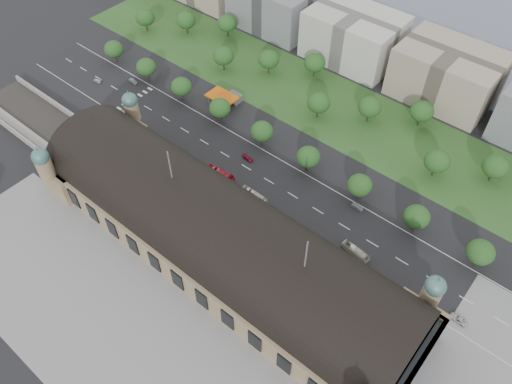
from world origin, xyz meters
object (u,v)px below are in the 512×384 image
Objects in this scene: traffic_car_6 at (458,319)px; parked_car_2 at (161,148)px; parked_car_3 at (196,166)px; petrol_station at (229,97)px; parked_car_4 at (161,153)px; bus_mid at (254,196)px; parked_car_5 at (222,189)px; traffic_car_3 at (248,158)px; parked_car_0 at (159,142)px; bus_west at (220,174)px; parked_car_1 at (147,143)px; traffic_car_5 at (357,207)px; parked_car_6 at (199,178)px; traffic_car_1 at (133,81)px; bus_east at (355,251)px; traffic_car_0 at (97,81)px.

traffic_car_6 is 131.98m from parked_car_2.
petrol_station is at bearing 178.50° from parked_car_3.
parked_car_4 is 46.56m from bus_mid.
traffic_car_3 is at bearing 154.79° from parked_car_5.
parked_car_5 is (-96.11, -7.16, 0.03)m from traffic_car_6.
bus_west is (33.78, 2.00, 1.08)m from parked_car_0.
bus_mid is at bearing 64.73° from parked_car_0.
bus_mid is (55.08, 6.00, 0.93)m from parked_car_1.
traffic_car_3 is at bearing 47.00° from bus_mid.
parked_car_2 is 35.72m from parked_car_5.
parked_car_3 is (-63.07, -23.52, -0.13)m from traffic_car_5.
traffic_car_5 is 0.86× the size of parked_car_6.
parked_car_5 is at bearing 54.04° from parked_car_4.
bus_west is (-51.55, -21.52, 1.02)m from traffic_car_5.
bus_west reaches higher than parked_car_1.
traffic_car_1 is 0.85× the size of parked_car_5.
traffic_car_5 is at bearing 35.85° from bus_east.
parked_car_6 reaches higher than parked_car_4.
traffic_car_1 is 46.92m from parked_car_0.
parked_car_4 is 0.38× the size of bus_mid.
parked_car_2 is (-131.82, -6.52, -0.10)m from traffic_car_6.
traffic_car_1 is at bearing 90.16° from traffic_car_5.
parked_car_0 is at bearing -115.21° from parked_car_3.
petrol_station is 2.65× the size of traffic_car_3.
petrol_station is at bearing 146.53° from parked_car_1.
parked_car_0 is at bearing 122.56° from traffic_car_3.
traffic_car_5 is at bearing -56.91° from bus_mid.
traffic_car_6 is 113.20m from parked_car_3.
parked_car_4 reaches higher than parked_car_3.
bus_west is at bearing -166.30° from parked_car_5.
parked_car_1 is at bearing -100.23° from petrol_station.
traffic_car_3 is 0.48× the size of bus_east.
parked_car_3 is at bearing -149.96° from parked_car_6.
traffic_car_5 is at bearing 90.32° from parked_car_6.
traffic_car_5 is 0.40× the size of bus_mid.
parked_car_4 is (-16.77, -4.00, 0.09)m from parked_car_3.
traffic_car_6 is 0.48× the size of bus_mid.
parked_car_0 is (-85.33, -23.52, -0.06)m from traffic_car_5.
bus_mid is at bearing 99.71° from bus_east.
petrol_station reaches higher than parked_car_1.
parked_car_4 is at bearing 71.74° from traffic_car_0.
bus_east reaches higher than parked_car_3.
parked_car_6 is 68.57m from bus_east.
traffic_car_5 is at bearing 71.04° from parked_car_4.
parked_car_4 is (47.09, -25.69, -0.08)m from traffic_car_1.
traffic_car_6 reaches higher than traffic_car_5.
parked_car_3 is at bearing 148.55° from traffic_car_3.
parked_car_1 is (38.17, -25.69, -0.10)m from traffic_car_1.
traffic_car_3 is 0.93× the size of traffic_car_6.
bus_east reaches higher than parked_car_2.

